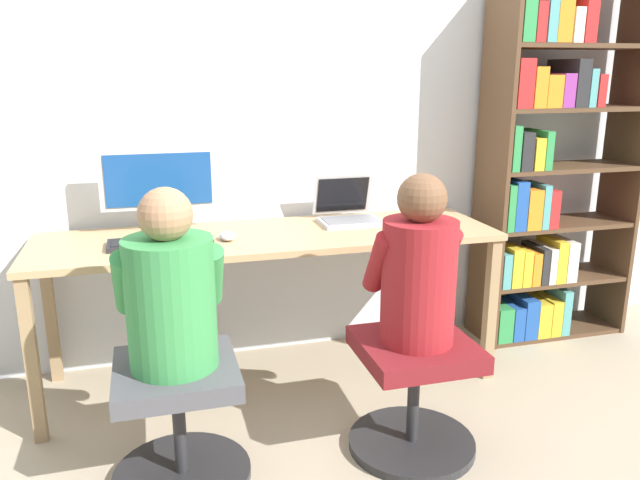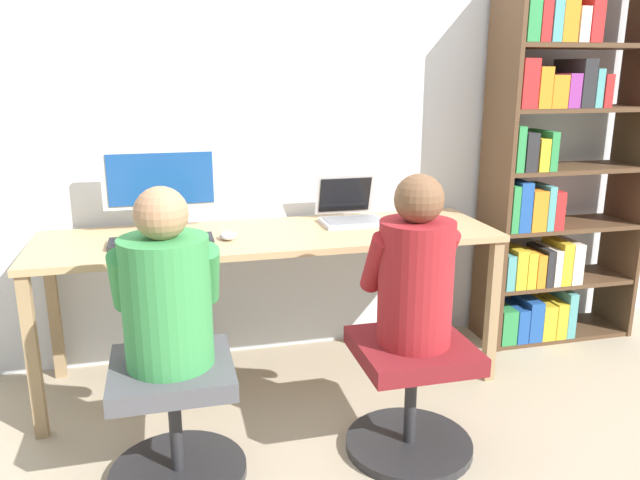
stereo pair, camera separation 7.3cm
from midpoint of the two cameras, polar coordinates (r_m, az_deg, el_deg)
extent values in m
plane|color=tan|center=(2.92, -2.45, -15.19)|extent=(14.00, 14.00, 0.00)
cube|color=silver|center=(3.21, -5.29, 11.95)|extent=(10.00, 0.05, 2.60)
cube|color=tan|center=(2.93, -3.86, 0.32)|extent=(2.14, 0.63, 0.03)
cube|color=#9C7D56|center=(2.80, -24.10, -9.81)|extent=(0.05, 0.05, 0.71)
cube|color=#9C7D56|center=(3.15, 16.10, -6.31)|extent=(0.05, 0.05, 0.71)
cube|color=#9C7D56|center=(3.30, -22.58, -5.88)|extent=(0.05, 0.05, 0.71)
cube|color=#9C7D56|center=(3.60, 11.79, -3.29)|extent=(0.05, 0.05, 0.71)
cylinder|color=beige|center=(3.06, -13.39, 0.99)|extent=(0.19, 0.19, 0.01)
cylinder|color=beige|center=(3.04, -13.45, 1.99)|extent=(0.04, 0.04, 0.10)
cube|color=beige|center=(3.01, -13.67, 5.48)|extent=(0.53, 0.02, 0.28)
cube|color=#19478C|center=(3.00, -13.67, 5.44)|extent=(0.48, 0.01, 0.24)
cube|color=#B7B7BC|center=(3.10, 3.66, 1.64)|extent=(0.30, 0.22, 0.02)
cube|color=gray|center=(3.10, 3.66, 1.85)|extent=(0.27, 0.17, 0.00)
cube|color=#B7B7BC|center=(3.21, 2.93, 4.20)|extent=(0.30, 0.07, 0.21)
cube|color=black|center=(3.20, 2.96, 4.15)|extent=(0.27, 0.06, 0.18)
cube|color=#232326|center=(2.82, -13.58, -0.12)|extent=(0.45, 0.16, 0.02)
cube|color=black|center=(2.82, -13.60, 0.13)|extent=(0.41, 0.13, 0.00)
ellipsoid|color=silver|center=(2.84, -7.68, 0.41)|extent=(0.07, 0.10, 0.04)
cylinder|color=#262628|center=(2.56, -11.95, -20.03)|extent=(0.51, 0.51, 0.04)
cylinder|color=#262628|center=(2.45, -12.22, -16.21)|extent=(0.05, 0.05, 0.36)
cube|color=#4C4C51|center=(2.34, -12.52, -11.69)|extent=(0.43, 0.43, 0.07)
cylinder|color=#262628|center=(2.69, 8.91, -17.96)|extent=(0.51, 0.51, 0.04)
cylinder|color=#262628|center=(2.58, 9.10, -14.25)|extent=(0.05, 0.05, 0.36)
cube|color=maroon|center=(2.48, 9.31, -9.90)|extent=(0.43, 0.43, 0.07)
cylinder|color=#388C47|center=(2.24, -12.91, -5.55)|extent=(0.31, 0.31, 0.47)
sphere|color=#A87A56|center=(2.15, -13.40, 2.36)|extent=(0.18, 0.18, 0.18)
cylinder|color=#388C47|center=(2.28, -16.75, -3.60)|extent=(0.09, 0.21, 0.26)
cylinder|color=#388C47|center=(2.28, -9.37, -3.12)|extent=(0.09, 0.21, 0.26)
cylinder|color=maroon|center=(2.38, 9.59, -3.91)|extent=(0.28, 0.28, 0.48)
sphere|color=brown|center=(2.30, 9.95, 3.72)|extent=(0.18, 0.18, 0.18)
cylinder|color=maroon|center=(2.37, 6.03, -2.08)|extent=(0.08, 0.21, 0.27)
cylinder|color=maroon|center=(2.47, 11.89, -1.60)|extent=(0.08, 0.21, 0.27)
cube|color=#513823|center=(3.45, 16.40, 6.05)|extent=(0.02, 0.33, 1.93)
cube|color=#513823|center=(3.94, 27.04, 6.08)|extent=(0.02, 0.33, 1.93)
cube|color=#513823|center=(3.93, 20.68, -7.75)|extent=(0.81, 0.31, 0.02)
cube|color=#513823|center=(3.82, 21.13, -3.35)|extent=(0.81, 0.31, 0.02)
cube|color=#513823|center=(3.74, 21.59, 1.28)|extent=(0.81, 0.31, 0.02)
cube|color=#513823|center=(3.68, 22.07, 6.09)|extent=(0.81, 0.31, 0.02)
cube|color=#513823|center=(3.65, 22.57, 11.02)|extent=(0.81, 0.31, 0.02)
cube|color=#513823|center=(3.65, 23.10, 15.99)|extent=(0.81, 0.31, 0.02)
cube|color=#2D8C47|center=(3.66, 16.79, -7.24)|extent=(0.09, 0.20, 0.20)
cube|color=#1E4C9E|center=(3.71, 17.83, -7.04)|extent=(0.07, 0.22, 0.19)
cube|color=#1E4C9E|center=(3.74, 18.90, -6.65)|extent=(0.08, 0.22, 0.23)
cube|color=gold|center=(3.82, 19.71, -6.54)|extent=(0.08, 0.27, 0.20)
cube|color=gold|center=(3.83, 20.94, -6.50)|extent=(0.06, 0.21, 0.21)
cube|color=teal|center=(3.87, 21.56, -5.90)|extent=(0.05, 0.25, 0.26)
cube|color=teal|center=(3.56, 16.71, -2.44)|extent=(0.05, 0.24, 0.19)
cube|color=gold|center=(3.58, 17.72, -2.26)|extent=(0.06, 0.21, 0.22)
cube|color=gold|center=(3.61, 18.59, -2.32)|extent=(0.05, 0.20, 0.20)
cube|color=orange|center=(3.64, 19.41, -2.39)|extent=(0.05, 0.19, 0.18)
cube|color=#262628|center=(3.68, 19.96, -2.10)|extent=(0.04, 0.22, 0.20)
cube|color=silver|center=(3.71, 20.47, -1.98)|extent=(0.04, 0.25, 0.20)
cube|color=gold|center=(3.73, 21.30, -1.72)|extent=(0.06, 0.22, 0.24)
cube|color=silver|center=(3.78, 22.08, -1.67)|extent=(0.07, 0.24, 0.23)
cube|color=#2D8C47|center=(3.45, 17.35, 2.88)|extent=(0.04, 0.18, 0.25)
cube|color=#1E4C9E|center=(3.50, 17.98, 3.12)|extent=(0.07, 0.23, 0.26)
cube|color=orange|center=(3.53, 19.23, 2.74)|extent=(0.09, 0.20, 0.22)
cube|color=teal|center=(3.57, 20.15, 2.96)|extent=(0.04, 0.20, 0.24)
cube|color=red|center=(3.63, 20.52, 2.86)|extent=(0.06, 0.27, 0.21)
cube|color=#2D8C47|center=(3.43, 17.51, 8.07)|extent=(0.04, 0.24, 0.23)
cube|color=#262628|center=(3.45, 18.49, 7.76)|extent=(0.07, 0.22, 0.20)
cube|color=gold|center=(3.51, 19.34, 7.54)|extent=(0.06, 0.26, 0.17)
cube|color=#2D8C47|center=(3.53, 20.17, 7.78)|extent=(0.04, 0.24, 0.20)
cube|color=red|center=(3.41, 18.36, 13.44)|extent=(0.09, 0.23, 0.24)
cube|color=orange|center=(3.46, 19.48, 13.03)|extent=(0.07, 0.24, 0.20)
cube|color=orange|center=(3.49, 20.89, 12.59)|extent=(0.09, 0.19, 0.16)
cube|color=#8C338C|center=(3.56, 21.77, 12.60)|extent=(0.07, 0.24, 0.17)
cube|color=#262628|center=(3.61, 22.72, 13.10)|extent=(0.08, 0.27, 0.24)
cube|color=teal|center=(3.65, 23.55, 12.64)|extent=(0.04, 0.26, 0.19)
cube|color=red|center=(3.66, 24.50, 12.33)|extent=(0.05, 0.21, 0.17)
cube|color=#2D8C47|center=(3.42, 18.67, 18.98)|extent=(0.07, 0.23, 0.27)
cube|color=red|center=(3.46, 19.49, 18.21)|extent=(0.05, 0.26, 0.19)
cube|color=teal|center=(3.48, 20.61, 18.45)|extent=(0.05, 0.21, 0.23)
cube|color=orange|center=(3.53, 21.47, 18.51)|extent=(0.08, 0.25, 0.26)
cube|color=silver|center=(3.56, 22.65, 17.64)|extent=(0.06, 0.22, 0.17)
cube|color=red|center=(3.59, 23.82, 18.15)|extent=(0.07, 0.19, 0.25)
camera|label=1|loc=(0.04, -89.25, 0.20)|focal=35.00mm
camera|label=2|loc=(0.04, 90.75, -0.20)|focal=35.00mm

